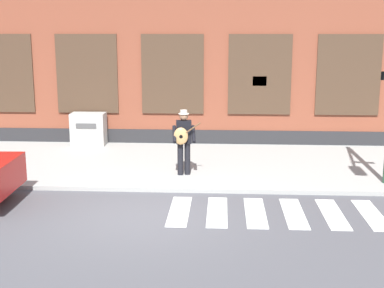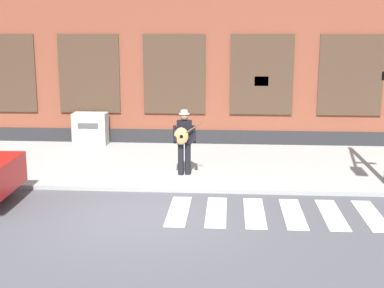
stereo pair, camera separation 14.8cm
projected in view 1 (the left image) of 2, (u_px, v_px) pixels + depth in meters
ground_plane at (143, 216)px, 10.98m from camera, size 160.00×160.00×0.00m
sidewalk at (165, 164)px, 15.07m from camera, size 28.00×5.13×0.10m
building_backdrop at (178, 42)px, 18.83m from camera, size 28.00×4.06×6.66m
crosswalk at (294, 213)px, 11.12m from camera, size 5.20×1.90×0.01m
busker at (183, 139)px, 13.52m from camera, size 0.74×0.57×1.67m
utility_box at (89, 129)px, 17.16m from camera, size 1.08×0.62×1.04m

